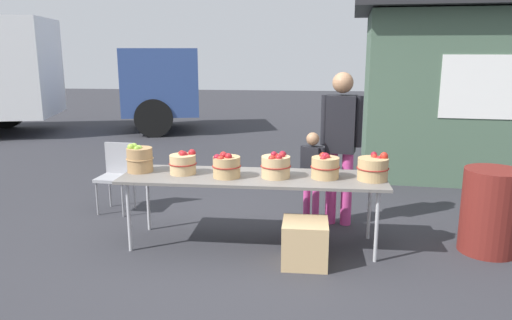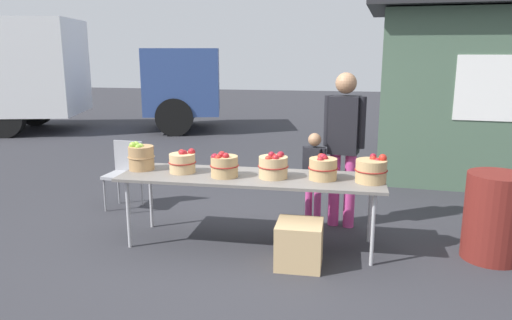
# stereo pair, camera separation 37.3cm
# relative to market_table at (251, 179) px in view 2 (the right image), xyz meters

# --- Properties ---
(ground_plane) EXTENTS (40.00, 40.00, 0.00)m
(ground_plane) POSITION_rel_market_table_xyz_m (0.00, 0.00, -0.71)
(ground_plane) COLOR #2D2D33
(market_table) EXTENTS (2.70, 0.76, 0.75)m
(market_table) POSITION_rel_market_table_xyz_m (0.00, 0.00, 0.00)
(market_table) COLOR slate
(market_table) RESTS_ON ground
(apple_basket_green_0) EXTENTS (0.29, 0.29, 0.31)m
(apple_basket_green_0) POSITION_rel_market_table_xyz_m (-1.22, 0.05, 0.18)
(apple_basket_green_0) COLOR #A87F51
(apple_basket_green_0) RESTS_ON market_table
(apple_basket_red_0) EXTENTS (0.29, 0.29, 0.25)m
(apple_basket_red_0) POSITION_rel_market_table_xyz_m (-0.73, 0.02, 0.15)
(apple_basket_red_0) COLOR tan
(apple_basket_red_0) RESTS_ON market_table
(apple_basket_red_1) EXTENTS (0.30, 0.30, 0.26)m
(apple_basket_red_1) POSITION_rel_market_table_xyz_m (-0.26, -0.08, 0.16)
(apple_basket_red_1) COLOR tan
(apple_basket_red_1) RESTS_ON market_table
(apple_basket_red_2) EXTENTS (0.31, 0.31, 0.27)m
(apple_basket_red_2) POSITION_rel_market_table_xyz_m (0.24, -0.03, 0.16)
(apple_basket_red_2) COLOR tan
(apple_basket_red_2) RESTS_ON market_table
(apple_basket_red_3) EXTENTS (0.30, 0.30, 0.26)m
(apple_basket_red_3) POSITION_rel_market_table_xyz_m (0.73, -0.00, 0.15)
(apple_basket_red_3) COLOR tan
(apple_basket_red_3) RESTS_ON market_table
(apple_basket_red_4) EXTENTS (0.32, 0.32, 0.28)m
(apple_basket_red_4) POSITION_rel_market_table_xyz_m (1.20, -0.02, 0.16)
(apple_basket_red_4) COLOR tan
(apple_basket_red_4) RESTS_ON market_table
(vendor_adult) EXTENTS (0.46, 0.29, 1.77)m
(vendor_adult) POSITION_rel_market_table_xyz_m (0.93, 0.75, 0.33)
(vendor_adult) COLOR #CC3F8C
(vendor_adult) RESTS_ON ground
(child_customer) EXTENTS (0.27, 0.22, 1.11)m
(child_customer) POSITION_rel_market_table_xyz_m (0.61, 0.61, -0.06)
(child_customer) COLOR #CC3F8C
(child_customer) RESTS_ON ground
(box_truck) EXTENTS (7.99, 3.96, 2.75)m
(box_truck) POSITION_rel_market_table_xyz_m (-6.64, 6.34, 0.77)
(box_truck) COLOR white
(box_truck) RESTS_ON ground
(food_kiosk) EXTENTS (3.73, 3.18, 2.74)m
(food_kiosk) POSITION_rel_market_table_xyz_m (3.02, 3.63, 0.67)
(food_kiosk) COLOR #47604C
(food_kiosk) RESTS_ON ground
(folding_chair) EXTENTS (0.43, 0.43, 0.86)m
(folding_chair) POSITION_rel_market_table_xyz_m (-1.85, 0.95, -0.21)
(folding_chair) COLOR #99999E
(folding_chair) RESTS_ON ground
(trash_barrel) EXTENTS (0.57, 0.57, 0.86)m
(trash_barrel) POSITION_rel_market_table_xyz_m (2.40, 0.09, -0.28)
(trash_barrel) COLOR maroon
(trash_barrel) RESTS_ON ground
(produce_crate) EXTENTS (0.43, 0.43, 0.43)m
(produce_crate) POSITION_rel_market_table_xyz_m (0.55, -0.42, -0.50)
(produce_crate) COLOR tan
(produce_crate) RESTS_ON ground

